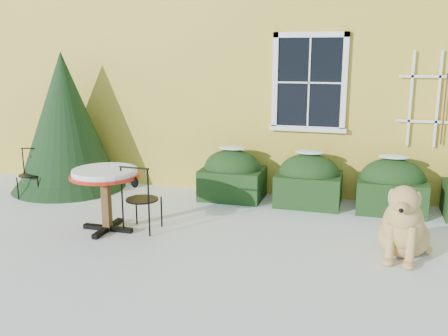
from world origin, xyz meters
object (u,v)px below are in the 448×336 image
(evergreen_shrub, at_px, (66,135))
(patio_chair_far, at_px, (31,173))
(dog, at_px, (403,227))
(patio_chair_near, at_px, (141,198))
(bistro_table, at_px, (105,180))

(evergreen_shrub, relative_size, patio_chair_far, 2.97)
(evergreen_shrub, height_order, dog, evergreen_shrub)
(patio_chair_near, relative_size, patio_chair_far, 1.15)
(bistro_table, bearing_deg, patio_chair_near, 14.40)
(patio_chair_near, height_order, dog, dog)
(evergreen_shrub, bearing_deg, patio_chair_far, -113.66)
(patio_chair_far, bearing_deg, patio_chair_near, -39.65)
(evergreen_shrub, distance_m, bistro_table, 2.62)
(bistro_table, relative_size, dog, 0.90)
(dog, bearing_deg, bistro_table, -169.10)
(patio_chair_near, xyz_separation_m, patio_chair_far, (-2.59, 1.07, -0.06))
(evergreen_shrub, bearing_deg, dog, -16.78)
(bistro_table, distance_m, patio_chair_far, 2.45)
(bistro_table, relative_size, patio_chair_near, 1.00)
(patio_chair_far, bearing_deg, bistro_table, -46.50)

